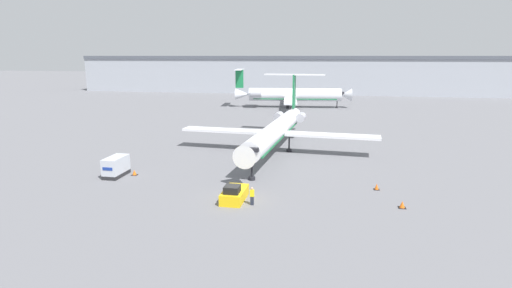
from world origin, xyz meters
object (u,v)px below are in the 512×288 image
Objects in this scene: airplane_main at (277,129)px; worker_near_tug at (252,196)px; traffic_cone_right at (377,187)px; airplane_parked_far_left at (291,95)px; traffic_cone_left at (134,173)px; pushback_tug at (234,194)px; luggage_cart at (116,167)px; traffic_cone_mid at (402,205)px.

airplane_main is 21.91m from worker_near_tug.
airplane_parked_far_left is (-16.29, 67.70, 3.25)m from traffic_cone_right.
airplane_parked_far_left is at bearing 80.11° from traffic_cone_left.
pushback_tug is at bearing 154.83° from worker_near_tug.
traffic_cone_right is (28.09, -0.04, 0.01)m from traffic_cone_left.
airplane_main reaches higher than pushback_tug.
luggage_cart is at bearing -178.62° from traffic_cone_right.
airplane_parked_far_left is (13.70, 68.42, 2.41)m from luggage_cart.
worker_near_tug reaches higher than traffic_cone_left.
worker_near_tug is at bearing -19.22° from luggage_cart.
luggage_cart is 32.13m from traffic_cone_mid.
traffic_cone_mid is at bearing -9.56° from traffic_cone_left.
luggage_cart reaches higher than traffic_cone_mid.
airplane_parked_far_left is at bearing 104.00° from traffic_cone_mid.
traffic_cone_mid is at bearing 7.78° from worker_near_tug.
worker_near_tug is 2.67× the size of traffic_cone_left.
pushback_tug is at bearing -23.50° from traffic_cone_left.
airplane_main is 19.91m from traffic_cone_right.
worker_near_tug is 2.57× the size of traffic_cone_mid.
worker_near_tug is at bearing -150.52° from traffic_cone_right.
luggage_cart reaches higher than traffic_cone_left.
luggage_cart reaches higher than pushback_tug.
traffic_cone_left is 68.75m from airplane_parked_far_left.
traffic_cone_mid is 74.99m from airplane_parked_far_left.
pushback_tug reaches higher than traffic_cone_right.
traffic_cone_right is at bearing -0.09° from traffic_cone_left.
traffic_cone_right is at bearing 29.48° from worker_near_tug.
airplane_main is at bearing -86.32° from airplane_parked_far_left.
airplane_main is at bearing 91.73° from worker_near_tug.
airplane_main is 24.90m from traffic_cone_mid.
traffic_cone_right is 0.02× the size of airplane_parked_far_left.
traffic_cone_left is 28.09m from traffic_cone_right.
traffic_cone_right is (14.22, 5.99, -0.33)m from pushback_tug.
traffic_cone_left is at bearing 156.29° from worker_near_tug.
traffic_cone_left is at bearing -135.78° from airplane_main.
pushback_tug reaches higher than traffic_cone_left.
traffic_cone_right is at bearing 110.19° from traffic_cone_mid.
luggage_cart is (-17.10, -15.56, -2.35)m from airplane_main.
pushback_tug is at bearing -157.17° from traffic_cone_right.
luggage_cart is 30.02m from traffic_cone_right.
airplane_main is at bearing 42.29° from luggage_cart.
worker_near_tug is at bearing -86.89° from airplane_parked_far_left.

